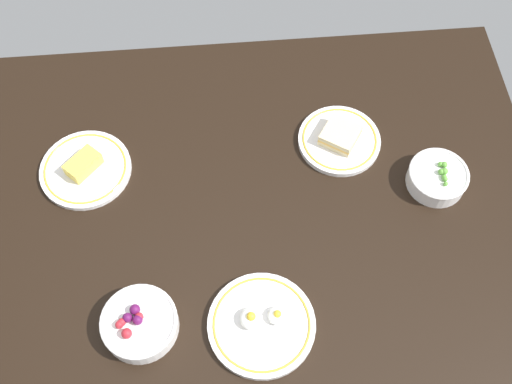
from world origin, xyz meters
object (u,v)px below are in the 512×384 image
at_px(bowl_berries, 139,323).
at_px(plate_cheese, 85,168).
at_px(plate_eggs, 261,324).
at_px(bowl_peas, 438,178).
at_px(plate_sandwich, 339,139).

bearing_deg(bowl_berries, plate_cheese, -71.35).
bearing_deg(plate_eggs, bowl_peas, -145.10).
height_order(bowl_peas, bowl_berries, bowl_berries).
xyz_separation_m(plate_sandwich, plate_cheese, (0.61, 0.03, -0.00)).
relative_size(plate_sandwich, bowl_berries, 1.26).
xyz_separation_m(bowl_peas, plate_sandwich, (0.21, -0.14, -0.01)).
relative_size(bowl_peas, bowl_berries, 0.88).
bearing_deg(plate_sandwich, plate_cheese, 2.82).
relative_size(plate_sandwich, plate_cheese, 0.93).
xyz_separation_m(plate_eggs, plate_cheese, (0.38, -0.41, -0.00)).
bearing_deg(bowl_berries, plate_eggs, 175.85).
distance_m(plate_sandwich, plate_cheese, 0.61).
bearing_deg(plate_sandwich, plate_eggs, 62.46).
height_order(plate_eggs, plate_cheese, plate_eggs).
bearing_deg(bowl_berries, plate_sandwich, -138.59).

